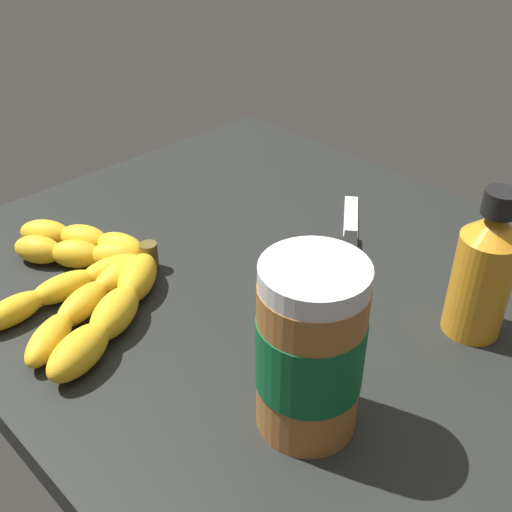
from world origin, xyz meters
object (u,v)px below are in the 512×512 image
butter_knife (351,235)px  honey_bottle (484,271)px  peanut_butter_jar (310,350)px  banana_bunch (88,280)px

butter_knife → honey_bottle: bearing=165.7°
honey_bottle → peanut_butter_jar: bearing=79.8°
banana_bunch → peanut_butter_jar: (-28.66, -3.59, 6.28)cm
banana_bunch → honey_bottle: 41.05cm
peanut_butter_jar → honey_bottle: (-3.78, -20.97, -0.83)cm
peanut_butter_jar → butter_knife: bearing=-59.0°
banana_bunch → butter_knife: bearing=-113.9°
honey_bottle → butter_knife: 21.06cm
honey_bottle → banana_bunch: bearing=37.1°
peanut_butter_jar → honey_bottle: bearing=-100.2°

